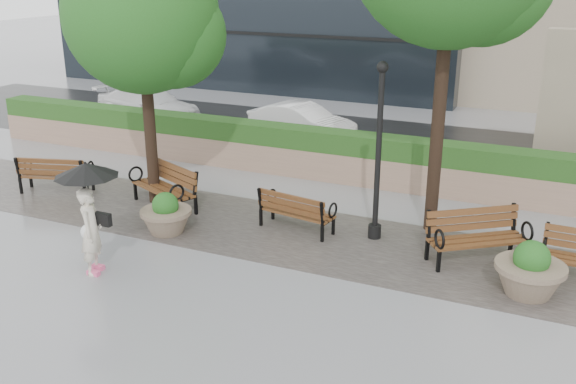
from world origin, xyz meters
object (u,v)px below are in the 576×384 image
at_px(bench_0, 57,182).
at_px(bench_2, 296,219).
at_px(car_left, 149,105).
at_px(planter_left, 166,217).
at_px(car_right, 302,122).
at_px(bench_1, 165,195).
at_px(bench_3, 476,247).
at_px(planter_right, 530,274).
at_px(lamppost, 378,164).
at_px(pedestrian, 90,207).

distance_m(bench_0, bench_2, 6.69).
xyz_separation_m(bench_0, car_left, (-2.47, 7.48, 0.35)).
xyz_separation_m(planter_left, car_left, (-6.59, 8.55, 0.27)).
bearing_deg(car_right, bench_1, -172.62).
relative_size(bench_3, planter_right, 1.62).
bearing_deg(bench_3, planter_right, -79.37).
bearing_deg(lamppost, planter_right, -21.99).
bearing_deg(bench_1, planter_left, -30.90).
height_order(bench_3, pedestrian, pedestrian).
bearing_deg(lamppost, bench_2, -169.51).
height_order(bench_2, planter_left, planter_left).
distance_m(bench_2, car_right, 7.74).
distance_m(bench_1, pedestrian, 3.69).
xyz_separation_m(bench_2, planter_left, (-2.56, -1.29, 0.10)).
bearing_deg(car_right, car_left, 101.25).
distance_m(planter_right, lamppost, 3.73).
distance_m(lamppost, car_left, 12.93).
distance_m(bench_0, planter_right, 11.67).
xyz_separation_m(bench_0, bench_1, (3.18, 0.25, 0.02)).
xyz_separation_m(planter_left, planter_right, (7.53, 0.29, 0.04)).
bearing_deg(bench_2, bench_3, -170.42).
height_order(bench_2, planter_right, planter_right).
height_order(lamppost, pedestrian, lamppost).
distance_m(bench_1, bench_2, 3.50).
xyz_separation_m(bench_3, car_left, (-13.04, 7.25, 0.33)).
bearing_deg(bench_3, lamppost, 135.75).
height_order(bench_3, car_left, car_left).
bearing_deg(car_right, pedestrian, -166.93).
height_order(bench_0, bench_3, bench_3).
distance_m(bench_3, lamppost, 2.59).
distance_m(bench_1, car_left, 9.18).
distance_m(planter_right, pedestrian, 8.13).
bearing_deg(pedestrian, bench_1, -7.22).
bearing_deg(bench_0, pedestrian, 124.78).
xyz_separation_m(bench_3, planter_right, (1.07, -1.01, 0.10)).
distance_m(bench_2, planter_left, 2.87).
xyz_separation_m(planter_left, lamppost, (4.27, 1.61, 1.30)).
xyz_separation_m(car_left, car_right, (6.24, -0.10, -0.02)).
relative_size(bench_1, bench_2, 1.17).
distance_m(bench_0, car_left, 7.89).
height_order(bench_0, car_right, car_right).
relative_size(planter_left, car_left, 0.26).
relative_size(car_right, pedestrian, 1.72).
xyz_separation_m(bench_3, car_right, (-6.80, 7.16, 0.31)).
bearing_deg(planter_right, pedestrian, -162.45).
bearing_deg(bench_2, pedestrian, 60.92).
bearing_deg(planter_left, planter_right, 2.22).
relative_size(bench_2, planter_right, 1.43).
bearing_deg(car_right, planter_left, -165.51).
xyz_separation_m(planter_right, pedestrian, (-7.70, -2.43, 0.92)).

